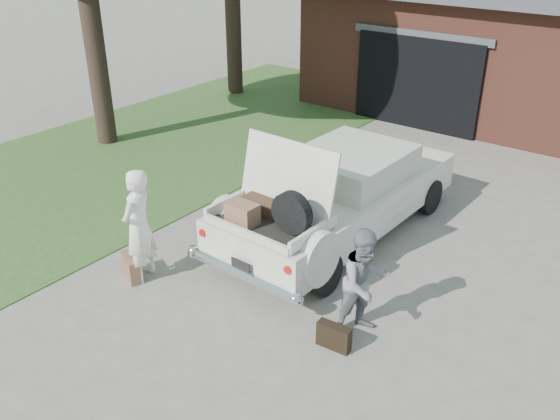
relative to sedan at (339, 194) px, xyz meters
The scene contains 7 objects.
ground 2.35m from the sedan, 88.95° to the right, with size 90.00×90.00×0.00m, color gray.
grass_strip 5.56m from the sedan, behind, with size 6.00×16.00×0.02m, color #2D4C1E.
sedan is the anchor object (origin of this frame).
woman_left 3.27m from the sedan, 117.67° to the right, with size 0.63×0.41×1.72m, color white.
woman_right 2.60m from the sedan, 50.72° to the right, with size 0.71×0.56×1.47m, color gray.
suitcase_left 3.49m from the sedan, 118.78° to the right, with size 0.47×0.15×0.36m, color #875C44.
suitcase_right 3.00m from the sedan, 58.35° to the right, with size 0.43×0.14×0.34m, color black.
Camera 1 is at (4.51, -5.26, 4.87)m, focal length 38.00 mm.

